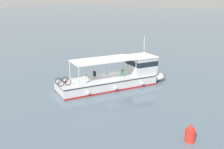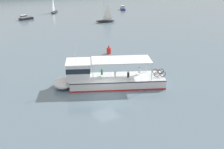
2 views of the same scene
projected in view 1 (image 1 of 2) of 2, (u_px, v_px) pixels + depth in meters
The scene contains 3 objects.
ground_plane at pixel (109, 80), 31.62m from camera, with size 400.00×400.00×0.00m, color slate.
ferry_main at pixel (120, 77), 29.35m from camera, with size 12.67×8.69×5.32m.
channel_buoy at pixel (190, 134), 18.04m from camera, with size 0.70×0.70×1.40m.
Camera 1 is at (24.61, 17.41, 9.59)m, focal length 42.42 mm.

